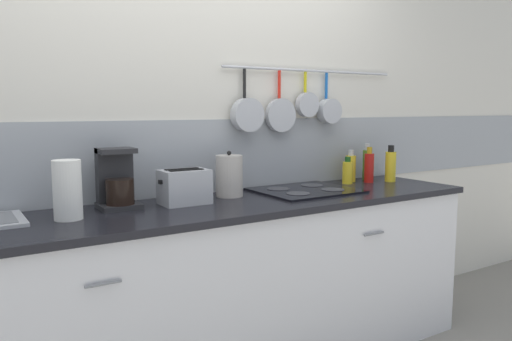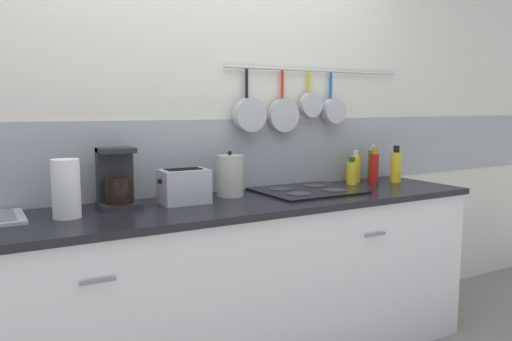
% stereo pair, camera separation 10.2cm
% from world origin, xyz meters
% --- Properties ---
extents(wall_back, '(7.20, 0.15, 2.60)m').
position_xyz_m(wall_back, '(0.00, 0.36, 1.27)').
color(wall_back, silver).
rests_on(wall_back, ground_plane).
extents(cabinet_base, '(2.87, 0.61, 0.87)m').
position_xyz_m(cabinet_base, '(0.00, -0.00, 0.44)').
color(cabinet_base, silver).
rests_on(cabinet_base, ground_plane).
extents(countertop, '(2.91, 0.64, 0.03)m').
position_xyz_m(countertop, '(0.00, 0.00, 0.89)').
color(countertop, black).
rests_on(countertop, cabinet_base).
extents(paper_towel_roll, '(0.12, 0.12, 0.26)m').
position_xyz_m(paper_towel_roll, '(-0.76, 0.03, 1.04)').
color(paper_towel_roll, white).
rests_on(paper_towel_roll, countertop).
extents(coffee_maker, '(0.19, 0.18, 0.29)m').
position_xyz_m(coffee_maker, '(-0.51, 0.17, 1.03)').
color(coffee_maker, '#262628').
rests_on(coffee_maker, countertop).
extents(toaster, '(0.25, 0.17, 0.18)m').
position_xyz_m(toaster, '(-0.20, 0.09, 0.99)').
color(toaster, '#B7BABF').
rests_on(toaster, countertop).
extents(kettle, '(0.15, 0.15, 0.25)m').
position_xyz_m(kettle, '(0.10, 0.16, 1.02)').
color(kettle, beige).
rests_on(kettle, countertop).
extents(cooktop, '(0.55, 0.47, 0.01)m').
position_xyz_m(cooktop, '(0.55, 0.07, 0.91)').
color(cooktop, black).
rests_on(cooktop, countertop).
extents(bottle_olive_oil, '(0.07, 0.07, 0.17)m').
position_xyz_m(bottle_olive_oil, '(0.95, 0.16, 0.98)').
color(bottle_olive_oil, yellow).
rests_on(bottle_olive_oil, countertop).
extents(bottle_sesame_oil, '(0.07, 0.07, 0.21)m').
position_xyz_m(bottle_sesame_oil, '(1.03, 0.22, 1.00)').
color(bottle_sesame_oil, yellow).
rests_on(bottle_sesame_oil, countertop).
extents(bottle_vinegar, '(0.06, 0.06, 0.23)m').
position_xyz_m(bottle_vinegar, '(1.11, 0.13, 1.01)').
color(bottle_vinegar, red).
rests_on(bottle_vinegar, countertop).
extents(bottle_cooking_wine, '(0.06, 0.06, 0.24)m').
position_xyz_m(bottle_cooking_wine, '(1.18, 0.22, 1.02)').
color(bottle_cooking_wine, '#4C721E').
rests_on(bottle_cooking_wine, countertop).
extents(bottle_hot_sauce, '(0.07, 0.07, 0.24)m').
position_xyz_m(bottle_hot_sauce, '(1.25, 0.08, 1.01)').
color(bottle_hot_sauce, yellow).
rests_on(bottle_hot_sauce, countertop).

